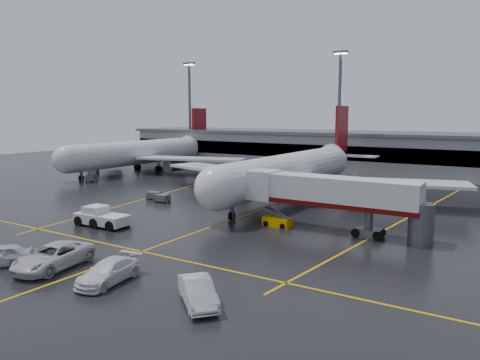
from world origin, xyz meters
The scene contains 21 objects.
ground centered at (0.00, 0.00, 0.00)m, with size 220.00×220.00×0.00m, color black.
apron_line_centre centered at (0.00, 0.00, 0.01)m, with size 0.25×90.00×0.02m, color gold.
apron_line_stop centered at (0.00, -22.00, 0.01)m, with size 60.00×0.25×0.02m, color gold.
apron_line_left centered at (-20.00, 10.00, 0.01)m, with size 0.25×70.00×0.02m, color gold.
apron_line_right centered at (18.00, 10.00, 0.01)m, with size 0.25×70.00×0.02m, color gold.
terminal centered at (0.00, 47.93, 4.32)m, with size 122.00×19.00×8.60m.
light_mast_left centered at (-45.00, 42.00, 14.47)m, with size 3.00×1.20×25.45m.
light_mast_mid centered at (-5.00, 42.00, 14.47)m, with size 3.00×1.20×25.45m.
main_airliner centered at (0.00, 9.70, 4.21)m, with size 48.80×45.60×14.10m.
second_airliner centered at (-42.00, 21.70, 4.21)m, with size 48.80×45.60×14.10m.
jet_bridge centered at (11.87, -6.00, 3.93)m, with size 19.90×3.40×6.05m.
pushback_tractor centered at (-10.78, -17.33, 0.92)m, with size 6.56×3.07×2.30m.
belt_loader centered at (6.02, -6.91, 0.51)m, with size 3.36×1.77×2.06m.
service_van_a centered at (-2.85, -29.07, 0.98)m, with size 3.25×7.04×1.96m, color silver.
service_van_b centered at (3.37, -28.85, 0.83)m, with size 2.33×5.74×1.67m, color white.
service_van_c centered at (11.40, -28.48, 0.87)m, with size 1.84×5.27×1.74m, color silver.
baggage_cart_a centered at (-14.32, -3.19, 0.63)m, with size 2.01×1.31×1.12m.
baggage_cart_b centered at (-16.87, -2.16, 0.63)m, with size 2.27×1.79×1.12m.
baggage_cart_c centered at (-12.29, 6.86, 0.63)m, with size 2.17×1.57×1.12m.
baggage_cart_d centered at (-46.05, 11.24, 0.63)m, with size 2.29×1.83×1.12m.
baggage_cart_e centered at (-39.30, 5.14, 0.63)m, with size 2.08×1.42×1.12m.
Camera 1 is at (28.88, -51.04, 12.38)m, focal length 33.98 mm.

